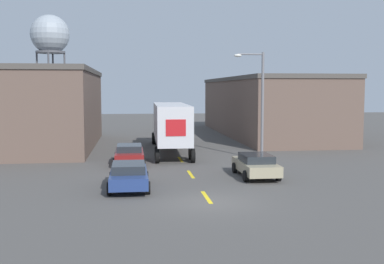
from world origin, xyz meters
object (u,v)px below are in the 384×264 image
at_px(semi_truck, 170,123).
at_px(parked_car_right_near, 256,165).
at_px(parked_car_left_far, 129,154).
at_px(water_tower, 50,36).
at_px(parked_car_left_near, 129,175).
at_px(street_lamp, 259,98).

distance_m(semi_truck, parked_car_right_near, 13.02).
bearing_deg(parked_car_right_near, parked_car_left_far, 141.99).
bearing_deg(parked_car_right_near, water_tower, 111.35).
bearing_deg(parked_car_right_near, semi_truck, 108.44).
bearing_deg(parked_car_left_near, parked_car_right_near, 18.78).
xyz_separation_m(water_tower, street_lamp, (21.61, -43.49, -8.90)).
xyz_separation_m(parked_car_right_near, parked_car_left_near, (-7.42, -2.52, 0.00)).
bearing_deg(water_tower, parked_car_left_far, -74.62).
bearing_deg(parked_car_right_near, parked_car_left_near, -161.22).
xyz_separation_m(parked_car_left_far, water_tower, (-12.22, 44.43, 12.69)).
relative_size(parked_car_left_near, street_lamp, 0.60).
height_order(semi_truck, parked_car_right_near, semi_truck).
distance_m(parked_car_right_near, parked_car_left_near, 7.83).
relative_size(parked_car_right_near, street_lamp, 0.60).
height_order(parked_car_left_near, street_lamp, street_lamp).
relative_size(parked_car_right_near, parked_car_left_near, 1.00).
distance_m(parked_car_left_far, parked_car_right_near, 9.41).
xyz_separation_m(parked_car_left_far, parked_car_right_near, (7.42, -5.80, 0.00)).
relative_size(water_tower, street_lamp, 2.13).
height_order(parked_car_left_far, street_lamp, street_lamp).
xyz_separation_m(parked_car_left_near, water_tower, (-12.22, 52.75, 12.69)).
height_order(parked_car_left_far, parked_car_right_near, same).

